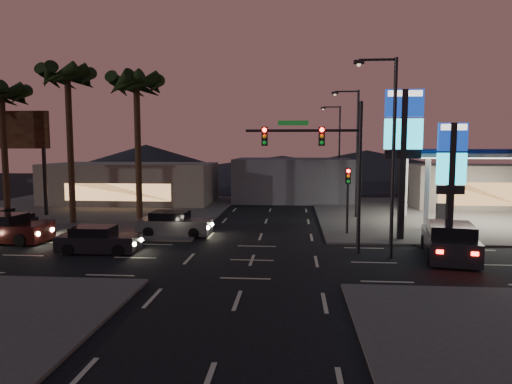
# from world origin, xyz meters

# --- Properties ---
(ground) EXTENTS (140.00, 140.00, 0.00)m
(ground) POSITION_xyz_m (0.00, 0.00, 0.00)
(ground) COLOR black
(ground) RESTS_ON ground
(corner_lot_ne) EXTENTS (24.00, 24.00, 0.12)m
(corner_lot_ne) POSITION_xyz_m (16.00, 16.00, 0.06)
(corner_lot_ne) COLOR #47443F
(corner_lot_ne) RESTS_ON ground
(corner_lot_nw) EXTENTS (24.00, 24.00, 0.12)m
(corner_lot_nw) POSITION_xyz_m (-16.00, 16.00, 0.06)
(corner_lot_nw) COLOR #47443F
(corner_lot_nw) RESTS_ON ground
(gas_station) EXTENTS (12.20, 8.20, 5.47)m
(gas_station) POSITION_xyz_m (16.00, 12.00, 5.08)
(gas_station) COLOR silver
(gas_station) RESTS_ON ground
(convenience_store) EXTENTS (10.00, 6.00, 4.00)m
(convenience_store) POSITION_xyz_m (18.00, 21.00, 2.00)
(convenience_store) COLOR #726B5B
(convenience_store) RESTS_ON ground
(pylon_sign_tall) EXTENTS (2.20, 0.35, 9.00)m
(pylon_sign_tall) POSITION_xyz_m (8.50, 5.50, 6.39)
(pylon_sign_tall) COLOR black
(pylon_sign_tall) RESTS_ON ground
(pylon_sign_short) EXTENTS (1.60, 0.35, 7.00)m
(pylon_sign_short) POSITION_xyz_m (11.00, 4.50, 4.66)
(pylon_sign_short) COLOR black
(pylon_sign_short) RESTS_ON ground
(traffic_signal_mast) EXTENTS (6.10, 0.39, 8.00)m
(traffic_signal_mast) POSITION_xyz_m (3.76, 1.99, 5.23)
(traffic_signal_mast) COLOR black
(traffic_signal_mast) RESTS_ON ground
(pedestal_signal) EXTENTS (0.32, 0.39, 4.30)m
(pedestal_signal) POSITION_xyz_m (5.50, 6.98, 2.92)
(pedestal_signal) COLOR black
(pedestal_signal) RESTS_ON ground
(streetlight_near) EXTENTS (2.14, 0.25, 10.00)m
(streetlight_near) POSITION_xyz_m (6.79, 1.00, 5.72)
(streetlight_near) COLOR black
(streetlight_near) RESTS_ON ground
(streetlight_mid) EXTENTS (2.14, 0.25, 10.00)m
(streetlight_mid) POSITION_xyz_m (6.79, 14.00, 5.72)
(streetlight_mid) COLOR black
(streetlight_mid) RESTS_ON ground
(streetlight_far) EXTENTS (2.14, 0.25, 10.00)m
(streetlight_far) POSITION_xyz_m (6.79, 28.00, 5.72)
(streetlight_far) COLOR black
(streetlight_far) RESTS_ON ground
(palm_a) EXTENTS (4.41, 4.41, 10.86)m
(palm_a) POSITION_xyz_m (-9.00, 9.50, 9.43)
(palm_a) COLOR black
(palm_a) RESTS_ON ground
(palm_b) EXTENTS (4.41, 4.41, 11.46)m
(palm_b) POSITION_xyz_m (-14.00, 9.50, 9.97)
(palm_b) COLOR black
(palm_b) RESTS_ON ground
(palm_c) EXTENTS (4.41, 4.41, 10.26)m
(palm_c) POSITION_xyz_m (-19.00, 9.50, 8.88)
(palm_c) COLOR black
(palm_c) RESTS_ON ground
(billboard) EXTENTS (6.00, 0.30, 8.50)m
(billboard) POSITION_xyz_m (-20.50, 13.00, 6.33)
(billboard) COLOR black
(billboard) RESTS_ON ground
(building_far_west) EXTENTS (16.00, 8.00, 4.00)m
(building_far_west) POSITION_xyz_m (-14.00, 22.00, 2.00)
(building_far_west) COLOR #726B5B
(building_far_west) RESTS_ON ground
(building_far_mid) EXTENTS (12.00, 9.00, 4.40)m
(building_far_mid) POSITION_xyz_m (2.00, 26.00, 2.20)
(building_far_mid) COLOR #4C4C51
(building_far_mid) RESTS_ON ground
(hill_left) EXTENTS (40.00, 40.00, 6.00)m
(hill_left) POSITION_xyz_m (-25.00, 60.00, 3.00)
(hill_left) COLOR black
(hill_left) RESTS_ON ground
(hill_right) EXTENTS (50.00, 50.00, 5.00)m
(hill_right) POSITION_xyz_m (15.00, 60.00, 2.50)
(hill_right) COLOR black
(hill_right) RESTS_ON ground
(hill_center) EXTENTS (60.00, 60.00, 4.00)m
(hill_center) POSITION_xyz_m (0.00, 60.00, 2.00)
(hill_center) COLOR black
(hill_center) RESTS_ON ground
(car_lane_a_front) EXTENTS (4.37, 1.90, 1.41)m
(car_lane_a_front) POSITION_xyz_m (-8.39, 1.05, 0.66)
(car_lane_a_front) COLOR black
(car_lane_a_front) RESTS_ON ground
(car_lane_a_mid) EXTENTS (5.26, 2.49, 1.67)m
(car_lane_a_mid) POSITION_xyz_m (-15.00, 3.16, 0.78)
(car_lane_a_mid) COLOR black
(car_lane_a_mid) RESTS_ON ground
(car_lane_b_front) EXTENTS (4.75, 2.11, 1.53)m
(car_lane_b_front) POSITION_xyz_m (-5.57, 6.03, 0.71)
(car_lane_b_front) COLOR #4F4F51
(car_lane_b_front) RESTS_ON ground
(car_lane_b_rear) EXTENTS (4.30, 1.94, 1.38)m
(car_lane_b_rear) POSITION_xyz_m (-15.54, 5.08, 0.64)
(car_lane_b_rear) COLOR black
(car_lane_b_rear) RESTS_ON ground
(suv_station) EXTENTS (3.26, 5.74, 1.81)m
(suv_station) POSITION_xyz_m (9.98, 1.31, 0.84)
(suv_station) COLOR black
(suv_station) RESTS_ON ground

